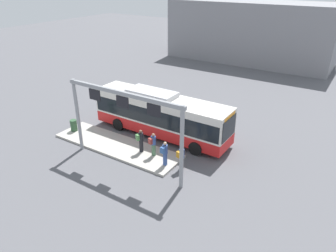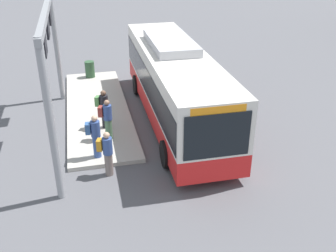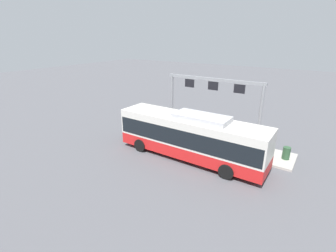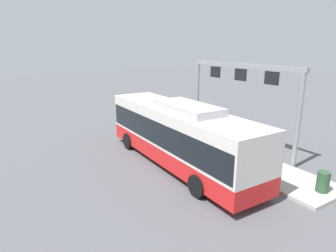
{
  "view_description": "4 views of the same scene",
  "coord_description": "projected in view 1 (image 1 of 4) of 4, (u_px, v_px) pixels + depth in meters",
  "views": [
    {
      "loc": [
        12.29,
        -18.07,
        11.4
      ],
      "look_at": [
        1.02,
        -0.6,
        1.26
      ],
      "focal_mm": 33.64,
      "sensor_mm": 36.0,
      "label": 1
    },
    {
      "loc": [
        15.4,
        -3.89,
        7.77
      ],
      "look_at": [
        3.38,
        -1.09,
        1.45
      ],
      "focal_mm": 41.9,
      "sensor_mm": 36.0,
      "label": 2
    },
    {
      "loc": [
        -7.68,
        14.4,
        8.49
      ],
      "look_at": [
        2.47,
        -0.85,
        1.73
      ],
      "focal_mm": 26.2,
      "sensor_mm": 36.0,
      "label": 3
    },
    {
      "loc": [
        -11.99,
        8.14,
        6.17
      ],
      "look_at": [
        3.46,
        -1.56,
        1.12
      ],
      "focal_mm": 30.96,
      "sensor_mm": 36.0,
      "label": 4
    }
  ],
  "objects": [
    {
      "name": "station_building",
      "position": [
        250.0,
        32.0,
        43.87
      ],
      "size": [
        22.36,
        8.0,
        8.03
      ],
      "primitive_type": "cube",
      "color": "gray",
      "rests_on": "ground"
    },
    {
      "name": "bus_main",
      "position": [
        161.0,
        113.0,
        23.84
      ],
      "size": [
        11.07,
        2.76,
        3.46
      ],
      "rotation": [
        0.0,
        0.0,
        -0.01
      ],
      "color": "red",
      "rests_on": "ground"
    },
    {
      "name": "trash_bin",
      "position": [
        74.0,
        125.0,
        24.72
      ],
      "size": [
        0.52,
        0.52,
        0.9
      ],
      "primitive_type": "cylinder",
      "color": "#2D5133",
      "rests_on": "platform_curb"
    },
    {
      "name": "ground_plane",
      "position": [
        161.0,
        135.0,
        24.63
      ],
      "size": [
        120.0,
        120.0,
        0.0
      ],
      "primitive_type": "plane",
      "color": "#56565B"
    },
    {
      "name": "person_waiting_near",
      "position": [
        153.0,
        144.0,
        21.14
      ],
      "size": [
        0.46,
        0.59,
        1.67
      ],
      "rotation": [
        0.0,
        0.0,
        1.26
      ],
      "color": "#476B4C",
      "rests_on": "platform_curb"
    },
    {
      "name": "person_waiting_mid",
      "position": [
        181.0,
        157.0,
        19.9
      ],
      "size": [
        0.46,
        0.59,
        1.67
      ],
      "rotation": [
        0.0,
        0.0,
        1.25
      ],
      "color": "slate",
      "rests_on": "ground"
    },
    {
      "name": "platform_curb",
      "position": [
        117.0,
        145.0,
        22.91
      ],
      "size": [
        10.0,
        2.8,
        0.16
      ],
      "primitive_type": "cube",
      "color": "#B2ADA3",
      "rests_on": "ground"
    },
    {
      "name": "person_boarding",
      "position": [
        165.0,
        153.0,
        20.09
      ],
      "size": [
        0.38,
        0.55,
        1.67
      ],
      "rotation": [
        0.0,
        0.0,
        1.45
      ],
      "color": "#334C8C",
      "rests_on": "platform_curb"
    },
    {
      "name": "platform_sign_gantry",
      "position": [
        123.0,
        114.0,
        19.02
      ],
      "size": [
        8.66,
        0.24,
        5.2
      ],
      "color": "gray",
      "rests_on": "ground"
    },
    {
      "name": "person_waiting_far",
      "position": [
        141.0,
        140.0,
        21.6
      ],
      "size": [
        0.5,
        0.6,
        1.67
      ],
      "rotation": [
        0.0,
        0.0,
        1.15
      ],
      "color": "black",
      "rests_on": "platform_curb"
    }
  ]
}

